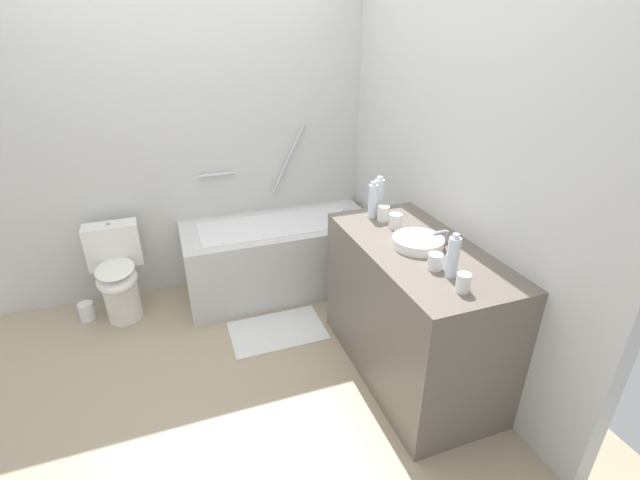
{
  "coord_description": "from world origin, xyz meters",
  "views": [
    {
      "loc": [
        -0.2,
        -2.28,
        2.0
      ],
      "look_at": [
        0.65,
        0.08,
        0.79
      ],
      "focal_mm": 24.68,
      "sensor_mm": 36.0,
      "label": 1
    }
  ],
  "objects": [
    {
      "name": "sink_faucet",
      "position": [
        1.25,
        -0.37,
        0.92
      ],
      "size": [
        0.1,
        0.15,
        0.07
      ],
      "color": "#B8B8BD",
      "rests_on": "vanity_counter"
    },
    {
      "name": "drinking_glass_3",
      "position": [
        1.02,
        -0.63,
        0.93
      ],
      "size": [
        0.08,
        0.08,
        0.08
      ],
      "primitive_type": "cylinder",
      "color": "white",
      "rests_on": "vanity_counter"
    },
    {
      "name": "water_bottle_2",
      "position": [
        1.05,
        -0.71,
        0.99
      ],
      "size": [
        0.06,
        0.06,
        0.23
      ],
      "color": "silver",
      "rests_on": "vanity_counter"
    },
    {
      "name": "bathtub",
      "position": [
        0.58,
        0.86,
        0.31
      ],
      "size": [
        1.53,
        0.66,
        1.3
      ],
      "color": "silver",
      "rests_on": "ground_plane"
    },
    {
      "name": "water_bottle_0",
      "position": [
        1.08,
        0.15,
        1.01
      ],
      "size": [
        0.06,
        0.06,
        0.25
      ],
      "color": "silver",
      "rests_on": "vanity_counter"
    },
    {
      "name": "ground_plane",
      "position": [
        0.0,
        0.0,
        0.0
      ],
      "size": [
        3.79,
        3.79,
        0.0
      ],
      "primitive_type": "plane",
      "color": "tan"
    },
    {
      "name": "drinking_glass_1",
      "position": [
        1.02,
        -0.85,
        0.93
      ],
      "size": [
        0.07,
        0.07,
        0.09
      ],
      "primitive_type": "cylinder",
      "color": "white",
      "rests_on": "vanity_counter"
    },
    {
      "name": "toilet_paper_roll",
      "position": [
        -0.93,
        0.91,
        0.07
      ],
      "size": [
        0.11,
        0.11,
        0.14
      ],
      "primitive_type": "cylinder",
      "color": "white",
      "rests_on": "ground_plane"
    },
    {
      "name": "vanity_counter",
      "position": [
        1.08,
        -0.37,
        0.44
      ],
      "size": [
        0.63,
        1.26,
        0.89
      ],
      "primitive_type": "cube",
      "color": "#6B6056",
      "rests_on": "ground_plane"
    },
    {
      "name": "wall_right_mirror",
      "position": [
        1.45,
        0.0,
        1.24
      ],
      "size": [
        0.1,
        2.79,
        2.47
      ],
      "primitive_type": "cube",
      "color": "silver",
      "rests_on": "ground_plane"
    },
    {
      "name": "water_bottle_1",
      "position": [
        1.02,
        0.1,
        1.0
      ],
      "size": [
        0.06,
        0.06,
        0.24
      ],
      "color": "silver",
      "rests_on": "vanity_counter"
    },
    {
      "name": "drinking_glass_2",
      "position": [
        1.06,
        0.03,
        0.93
      ],
      "size": [
        0.08,
        0.08,
        0.1
      ],
      "primitive_type": "cylinder",
      "color": "white",
      "rests_on": "vanity_counter"
    },
    {
      "name": "wall_back_tiled",
      "position": [
        0.0,
        1.24,
        1.24
      ],
      "size": [
        3.19,
        0.1,
        2.47
      ],
      "primitive_type": "cube",
      "color": "silver",
      "rests_on": "ground_plane"
    },
    {
      "name": "toilet",
      "position": [
        -0.66,
        0.89,
        0.36
      ],
      "size": [
        0.39,
        0.53,
        0.71
      ],
      "rotation": [
        0.0,
        0.0,
        -1.54
      ],
      "color": "white",
      "rests_on": "ground_plane"
    },
    {
      "name": "drinking_glass_0",
      "position": [
        1.08,
        -0.1,
        0.93
      ],
      "size": [
        0.08,
        0.08,
        0.09
      ],
      "primitive_type": "cylinder",
      "color": "white",
      "rests_on": "vanity_counter"
    },
    {
      "name": "sink_basin",
      "position": [
        1.07,
        -0.37,
        0.91
      ],
      "size": [
        0.29,
        0.29,
        0.06
      ],
      "primitive_type": "cylinder",
      "color": "white",
      "rests_on": "vanity_counter"
    },
    {
      "name": "bath_mat",
      "position": [
        0.39,
        0.28,
        0.01
      ],
      "size": [
        0.67,
        0.43,
        0.01
      ],
      "primitive_type": "cube",
      "color": "white",
      "rests_on": "ground_plane"
    }
  ]
}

